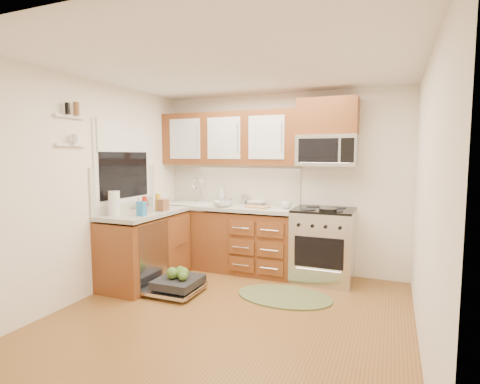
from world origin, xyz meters
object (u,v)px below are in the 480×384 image
at_px(skillet, 328,210).
at_px(range, 323,245).
at_px(rug, 284,296).
at_px(sink, 193,212).
at_px(paper_towel_roll, 114,203).
at_px(microwave, 327,150).
at_px(bowl_a, 256,203).
at_px(cutting_board, 257,207).
at_px(stock_pot, 226,202).
at_px(cup, 287,205).
at_px(upper_cabinets, 229,139).
at_px(bowl_b, 222,204).
at_px(dishwasher, 176,285).

bearing_deg(skillet, range, 110.72).
bearing_deg(rug, sink, 155.08).
distance_m(rug, paper_towel_roll, 2.29).
bearing_deg(microwave, sink, -176.15).
distance_m(range, bowl_a, 1.11).
bearing_deg(microwave, cutting_board, -168.73).
height_order(stock_pot, cup, stock_pot).
bearing_deg(microwave, upper_cabinets, 178.98).
relative_size(microwave, bowl_b, 2.99).
xyz_separation_m(upper_cabinets, microwave, (1.41, -0.02, -0.18)).
distance_m(upper_cabinets, bowl_a, 1.01).
bearing_deg(microwave, range, -90.00).
xyz_separation_m(microwave, sink, (-1.93, -0.13, -0.90)).
bearing_deg(bowl_b, cutting_board, 12.29).
bearing_deg(skillet, sink, 173.99).
bearing_deg(cutting_board, paper_towel_roll, -138.00).
bearing_deg(dishwasher, stock_pot, 82.00).
height_order(upper_cabinets, bowl_b, upper_cabinets).
bearing_deg(paper_towel_roll, dishwasher, 12.89).
relative_size(range, rug, 0.86).
height_order(upper_cabinets, stock_pot, upper_cabinets).
relative_size(rug, cup, 8.42).
relative_size(sink, cup, 4.71).
bearing_deg(rug, cutting_board, 129.73).
bearing_deg(cup, range, -0.13).
relative_size(dishwasher, stock_pot, 3.98).
distance_m(dishwasher, stock_pot, 1.42).
distance_m(dishwasher, bowl_a, 1.65).
xyz_separation_m(upper_cabinets, cutting_board, (0.51, -0.20, -0.94)).
bearing_deg(rug, upper_cabinets, 140.39).
relative_size(bowl_a, bowl_b, 0.95).
relative_size(cutting_board, bowl_a, 1.26).
height_order(sink, paper_towel_roll, paper_towel_roll).
height_order(rug, cup, cup).
bearing_deg(cutting_board, dishwasher, -121.11).
bearing_deg(microwave, stock_pot, -174.09).
height_order(range, skillet, skillet).
relative_size(microwave, skillet, 3.54).
relative_size(dishwasher, rug, 0.63).
distance_m(upper_cabinets, bowl_b, 0.96).
distance_m(upper_cabinets, stock_pot, 0.91).
height_order(dishwasher, rug, dishwasher).
relative_size(paper_towel_roll, cup, 2.20).
height_order(microwave, cup, microwave).
height_order(stock_pot, cutting_board, stock_pot).
xyz_separation_m(range, microwave, (0.00, 0.12, 1.23)).
xyz_separation_m(cutting_board, cup, (0.40, 0.06, 0.04)).
xyz_separation_m(upper_cabinets, paper_towel_roll, (-0.86, -1.44, -0.81)).
relative_size(sink, cutting_board, 2.03).
bearing_deg(sink, paper_towel_roll, -104.77).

